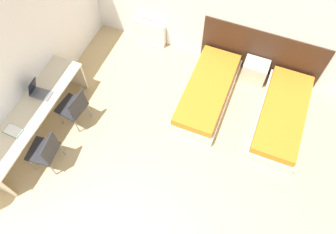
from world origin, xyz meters
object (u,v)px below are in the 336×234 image
at_px(bed_near_door, 281,116).
at_px(nightstand, 255,71).
at_px(chair_near_notebook, 45,150).
at_px(laptop, 38,92).
at_px(bed_near_window, 207,92).
at_px(chair_near_laptop, 74,107).

relative_size(bed_near_door, nightstand, 4.15).
xyz_separation_m(chair_near_notebook, laptop, (-0.56, 0.83, 0.30)).
height_order(bed_near_window, chair_near_laptop, chair_near_laptop).
distance_m(chair_near_laptop, laptop, 0.65).
distance_m(bed_near_door, laptop, 4.42).
distance_m(bed_near_window, chair_near_notebook, 3.15).
xyz_separation_m(bed_near_door, laptop, (-4.11, -1.52, 0.61)).
distance_m(bed_near_window, bed_near_door, 1.47).
xyz_separation_m(bed_near_window, chair_near_laptop, (-2.08, -1.42, 0.31)).
relative_size(bed_near_window, chair_near_notebook, 2.28).
xyz_separation_m(nightstand, laptop, (-3.37, -2.34, 0.57)).
height_order(chair_near_laptop, laptop, laptop).
relative_size(nightstand, chair_near_notebook, 0.55).
height_order(bed_near_window, laptop, laptop).
bearing_deg(laptop, nightstand, 31.12).
relative_size(chair_near_notebook, laptop, 2.40).
bearing_deg(bed_near_window, nightstand, 48.47).
xyz_separation_m(bed_near_window, bed_near_door, (1.47, 0.00, 0.00)).
xyz_separation_m(chair_near_laptop, chair_near_notebook, (-0.00, -0.92, 0.00)).
relative_size(chair_near_laptop, chair_near_notebook, 1.00).
height_order(nightstand, chair_near_notebook, chair_near_notebook).
bearing_deg(nightstand, bed_near_window, -131.53).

